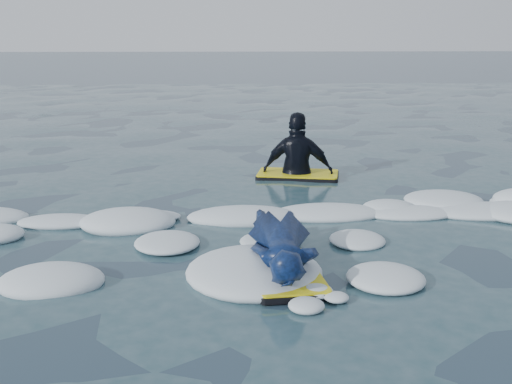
# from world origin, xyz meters

# --- Properties ---
(ground) EXTENTS (120.00, 120.00, 0.00)m
(ground) POSITION_xyz_m (0.00, 0.00, 0.00)
(ground) COLOR #182F3A
(ground) RESTS_ON ground
(foam_band) EXTENTS (12.00, 3.10, 0.30)m
(foam_band) POSITION_xyz_m (0.00, 1.03, 0.00)
(foam_band) COLOR white
(foam_band) RESTS_ON ground
(prone_woman_unit) EXTENTS (0.78, 1.77, 0.46)m
(prone_woman_unit) POSITION_xyz_m (1.02, -0.14, 0.24)
(prone_woman_unit) COLOR black
(prone_woman_unit) RESTS_ON ground
(waiting_rider_unit) EXTENTS (1.36, 0.91, 1.88)m
(waiting_rider_unit) POSITION_xyz_m (1.59, 3.75, 0.09)
(waiting_rider_unit) COLOR black
(waiting_rider_unit) RESTS_ON ground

